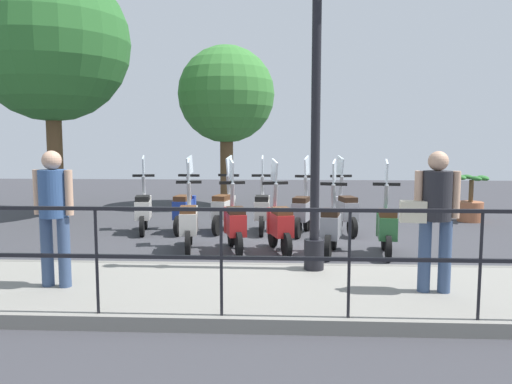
% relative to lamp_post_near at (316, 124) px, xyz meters
% --- Properties ---
extents(ground_plane, '(28.00, 28.00, 0.00)m').
position_rel_lamp_post_near_xyz_m(ground_plane, '(2.40, 0.40, -2.07)').
color(ground_plane, '#38383D').
extents(promenade_walkway, '(2.20, 20.00, 0.15)m').
position_rel_lamp_post_near_xyz_m(promenade_walkway, '(-0.75, 0.40, -1.99)').
color(promenade_walkway, gray).
rests_on(promenade_walkway, ground_plane).
extents(fence_railing, '(0.04, 16.03, 1.07)m').
position_rel_lamp_post_near_xyz_m(fence_railing, '(-1.80, 0.40, -1.17)').
color(fence_railing, black).
rests_on(fence_railing, promenade_walkway).
extents(lamp_post_near, '(0.26, 0.90, 4.32)m').
position_rel_lamp_post_near_xyz_m(lamp_post_near, '(0.00, 0.00, 0.00)').
color(lamp_post_near, black).
rests_on(lamp_post_near, promenade_walkway).
extents(pedestrian_with_bag, '(0.35, 0.65, 1.59)m').
position_rel_lamp_post_near_xyz_m(pedestrian_with_bag, '(-0.92, -1.27, -0.99)').
color(pedestrian_with_bag, '#384C70').
rests_on(pedestrian_with_bag, promenade_walkway).
extents(pedestrian_distant, '(0.36, 0.49, 1.59)m').
position_rel_lamp_post_near_xyz_m(pedestrian_distant, '(-0.93, 3.07, -0.99)').
color(pedestrian_distant, '#384C70').
rests_on(pedestrian_distant, promenade_walkway).
extents(tree_large, '(3.69, 3.69, 5.97)m').
position_rel_lamp_post_near_xyz_m(tree_large, '(5.23, 5.87, 2.04)').
color(tree_large, brown).
rests_on(tree_large, ground_plane).
extents(tree_distant, '(2.64, 2.64, 4.41)m').
position_rel_lamp_post_near_xyz_m(tree_distant, '(7.27, 1.95, 0.99)').
color(tree_distant, brown).
rests_on(tree_distant, ground_plane).
extents(potted_palm, '(1.06, 0.66, 1.05)m').
position_rel_lamp_post_near_xyz_m(potted_palm, '(4.98, -3.88, -1.62)').
color(potted_palm, '#9E5B3D').
rests_on(potted_palm, ground_plane).
extents(scooter_near_0, '(1.23, 0.44, 1.54)m').
position_rel_lamp_post_near_xyz_m(scooter_near_0, '(1.49, -1.26, -1.58)').
color(scooter_near_0, black).
rests_on(scooter_near_0, ground_plane).
extents(scooter_near_1, '(1.22, 0.49, 1.54)m').
position_rel_lamp_post_near_xyz_m(scooter_near_1, '(1.49, -0.37, -1.58)').
color(scooter_near_1, black).
rests_on(scooter_near_1, ground_plane).
extents(scooter_near_2, '(1.20, 0.54, 1.54)m').
position_rel_lamp_post_near_xyz_m(scooter_near_2, '(1.63, 0.46, -1.58)').
color(scooter_near_2, black).
rests_on(scooter_near_2, ground_plane).
extents(scooter_near_3, '(1.21, 0.52, 1.54)m').
position_rel_lamp_post_near_xyz_m(scooter_near_3, '(1.66, 1.21, -1.58)').
color(scooter_near_3, black).
rests_on(scooter_near_3, ground_plane).
extents(scooter_near_4, '(1.23, 0.45, 1.54)m').
position_rel_lamp_post_near_xyz_m(scooter_near_4, '(1.73, 2.00, -1.58)').
color(scooter_near_4, black).
rests_on(scooter_near_4, ground_plane).
extents(scooter_far_0, '(1.22, 0.50, 1.54)m').
position_rel_lamp_post_near_xyz_m(scooter_far_0, '(3.30, -0.83, -1.58)').
color(scooter_far_0, black).
rests_on(scooter_far_0, ground_plane).
extents(scooter_far_1, '(1.21, 0.52, 1.54)m').
position_rel_lamp_post_near_xyz_m(scooter_far_1, '(3.18, 0.02, -1.58)').
color(scooter_far_1, black).
rests_on(scooter_far_1, ground_plane).
extents(scooter_far_2, '(1.23, 0.44, 1.54)m').
position_rel_lamp_post_near_xyz_m(scooter_far_2, '(3.34, 0.82, -1.58)').
color(scooter_far_2, black).
rests_on(scooter_far_2, ground_plane).
extents(scooter_far_3, '(1.21, 0.51, 1.54)m').
position_rel_lamp_post_near_xyz_m(scooter_far_3, '(3.40, 1.58, -1.58)').
color(scooter_far_3, black).
rests_on(scooter_far_3, ground_plane).
extents(scooter_far_4, '(1.23, 0.45, 1.54)m').
position_rel_lamp_post_near_xyz_m(scooter_far_4, '(3.31, 2.36, -1.58)').
color(scooter_far_4, black).
rests_on(scooter_far_4, ground_plane).
extents(scooter_far_5, '(1.22, 0.49, 1.54)m').
position_rel_lamp_post_near_xyz_m(scooter_far_5, '(3.21, 3.19, -1.58)').
color(scooter_far_5, black).
rests_on(scooter_far_5, ground_plane).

